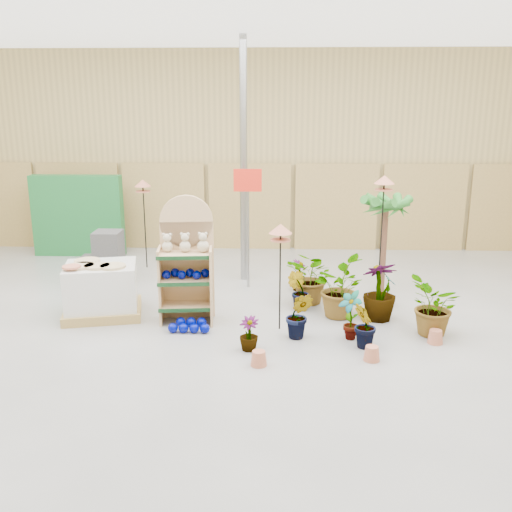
{
  "coord_description": "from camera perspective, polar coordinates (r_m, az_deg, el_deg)",
  "views": [
    {
      "loc": [
        0.6,
        -7.14,
        3.32
      ],
      "look_at": [
        0.3,
        1.5,
        1.0
      ],
      "focal_mm": 40.0,
      "sensor_mm": 36.0,
      "label": 1
    }
  ],
  "objects": [
    {
      "name": "room",
      "position": [
        8.15,
        -2.27,
        7.21
      ],
      "size": [
        15.2,
        12.1,
        4.7
      ],
      "color": "gray",
      "rests_on": "ground"
    },
    {
      "name": "display_shelf",
      "position": [
        8.93,
        -6.94,
        -0.81
      ],
      "size": [
        0.87,
        0.6,
        1.97
      ],
      "rotation": [
        0.0,
        0.0,
        0.1
      ],
      "color": "tan",
      "rests_on": "ground"
    },
    {
      "name": "teddy_bears",
      "position": [
        8.75,
        -6.97,
        1.21
      ],
      "size": [
        0.72,
        0.18,
        0.3
      ],
      "color": "beige",
      "rests_on": "display_shelf"
    },
    {
      "name": "gazing_balls_shelf",
      "position": [
        8.86,
        -7.02,
        -1.78
      ],
      "size": [
        0.72,
        0.25,
        0.14
      ],
      "color": "#000889",
      "rests_on": "display_shelf"
    },
    {
      "name": "gazing_balls_floor",
      "position": [
        8.72,
        -6.64,
        -6.93
      ],
      "size": [
        0.63,
        0.39,
        0.15
      ],
      "color": "#000889",
      "rests_on": "ground"
    },
    {
      "name": "pallet_stack",
      "position": [
        9.47,
        -15.18,
        -3.32
      ],
      "size": [
        1.38,
        1.23,
        0.89
      ],
      "rotation": [
        0.0,
        0.0,
        0.21
      ],
      "color": "olive",
      "rests_on": "ground"
    },
    {
      "name": "charcoal_planters",
      "position": [
        11.2,
        -14.95,
        -0.51
      ],
      "size": [
        0.8,
        0.5,
        1.0
      ],
      "color": "#333334",
      "rests_on": "ground"
    },
    {
      "name": "trellis_stock",
      "position": [
        13.32,
        -17.37,
        3.87
      ],
      "size": [
        2.0,
        0.3,
        1.8
      ],
      "primitive_type": "cube",
      "color": "#1A642D",
      "rests_on": "ground"
    },
    {
      "name": "offer_sign",
      "position": [
        10.28,
        -0.83,
        5.22
      ],
      "size": [
        0.5,
        0.08,
        2.2
      ],
      "color": "gray",
      "rests_on": "ground"
    },
    {
      "name": "bird_table_front",
      "position": [
        8.3,
        2.47,
        2.4
      ],
      "size": [
        0.34,
        0.34,
        1.63
      ],
      "color": "black",
      "rests_on": "ground"
    },
    {
      "name": "bird_table_right",
      "position": [
        9.71,
        12.7,
        6.99
      ],
      "size": [
        0.34,
        0.34,
        2.18
      ],
      "color": "black",
      "rests_on": "ground"
    },
    {
      "name": "bird_table_back",
      "position": [
        11.8,
        -11.25,
        6.87
      ],
      "size": [
        0.34,
        0.34,
        1.84
      ],
      "color": "black",
      "rests_on": "ground"
    },
    {
      "name": "palm",
      "position": [
        10.31,
        12.91,
        5.05
      ],
      "size": [
        0.7,
        0.7,
        1.87
      ],
      "color": "brown",
      "rests_on": "ground"
    },
    {
      "name": "potted_plant_1",
      "position": [
        8.3,
        4.34,
        -5.93
      ],
      "size": [
        0.44,
        0.38,
        0.71
      ],
      "primitive_type": "imported",
      "rotation": [
        0.0,
        0.0,
        6.1
      ],
      "color": "#2A7829",
      "rests_on": "ground"
    },
    {
      "name": "potted_plant_2",
      "position": [
        9.19,
        8.14,
        -3.1
      ],
      "size": [
        0.77,
        0.89,
        0.97
      ],
      "primitive_type": "imported",
      "rotation": [
        0.0,
        0.0,
        1.55
      ],
      "color": "#2A7829",
      "rests_on": "ground"
    },
    {
      "name": "potted_plant_3",
      "position": [
        9.16,
        12.27,
        -3.41
      ],
      "size": [
        0.66,
        0.66,
        0.95
      ],
      "primitive_type": "imported",
      "rotation": [
        0.0,
        0.0,
        3.43
      ],
      "color": "#2A7829",
      "rests_on": "ground"
    },
    {
      "name": "potted_plant_4",
      "position": [
        9.81,
        13.07,
        -3.25
      ],
      "size": [
        0.23,
        0.33,
        0.62
      ],
      "primitive_type": "imported",
      "rotation": [
        0.0,
        0.0,
        1.55
      ],
      "color": "#2A7829",
      "rests_on": "ground"
    },
    {
      "name": "potted_plant_5",
      "position": [
        9.44,
        4.24,
        -3.53
      ],
      "size": [
        0.42,
        0.37,
        0.65
      ],
      "primitive_type": "imported",
      "rotation": [
        0.0,
        0.0,
        2.87
      ],
      "color": "#2A7829",
      "rests_on": "ground"
    },
    {
      "name": "potted_plant_6",
      "position": [
        9.72,
        5.65,
        -2.15
      ],
      "size": [
        1.1,
        1.08,
        0.92
      ],
      "primitive_type": "imported",
      "rotation": [
        0.0,
        0.0,
        5.61
      ],
      "color": "#2A7829",
      "rests_on": "ground"
    },
    {
      "name": "potted_plant_7",
      "position": [
        7.94,
        -0.71,
        -7.78
      ],
      "size": [
        0.34,
        0.34,
        0.48
      ],
      "primitive_type": "imported",
      "rotation": [
        0.0,
        0.0,
        5.97
      ],
      "color": "#2A7829",
      "rests_on": "ground"
    },
    {
      "name": "potted_plant_8",
      "position": [
        8.38,
        9.42,
        -5.85
      ],
      "size": [
        0.44,
        0.46,
        0.73
      ],
      "primitive_type": "imported",
      "rotation": [
        0.0,
        0.0,
        5.36
      ],
      "color": "#2A7829",
      "rests_on": "ground"
    },
    {
      "name": "potted_plant_9",
      "position": [
        8.09,
        10.87,
        -6.86
      ],
      "size": [
        0.35,
        0.41,
        0.68
      ],
      "primitive_type": "imported",
      "rotation": [
        0.0,
        0.0,
        4.57
      ],
      "color": "#2A7829",
      "rests_on": "ground"
    },
    {
      "name": "potted_plant_10",
      "position": [
        8.73,
        17.41,
        -4.88
      ],
      "size": [
        0.92,
        0.99,
        0.9
      ],
      "primitive_type": "imported",
      "rotation": [
        0.0,
        0.0,
        4.4
      ],
      "color": "#2A7829",
      "rests_on": "ground"
    },
    {
      "name": "potted_plant_11",
      "position": [
        10.43,
        4.35,
        -1.93
      ],
      "size": [
        0.4,
        0.4,
        0.57
      ],
      "primitive_type": "imported",
      "rotation": [
        0.0,
        0.0,
        1.26
      ],
      "color": "#2A7829",
      "rests_on": "ground"
    }
  ]
}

